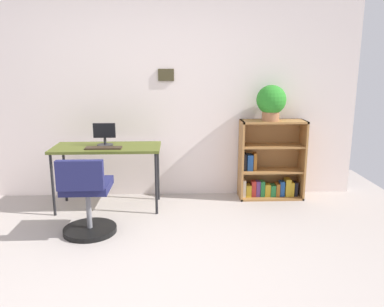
% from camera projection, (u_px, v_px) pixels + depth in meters
% --- Properties ---
extents(ground_plane, '(6.24, 6.24, 0.00)m').
position_uv_depth(ground_plane, '(128.00, 286.00, 2.92)').
color(ground_plane, '#AA9F97').
extents(wall_back, '(5.20, 0.12, 2.50)m').
position_uv_depth(wall_back, '(145.00, 95.00, 4.73)').
color(wall_back, silver).
rests_on(wall_back, ground_plane).
extents(desk, '(1.20, 0.55, 0.72)m').
position_uv_depth(desk, '(107.00, 151.00, 4.37)').
color(desk, '#4D561E').
rests_on(desk, ground_plane).
extents(monitor, '(0.25, 0.18, 0.26)m').
position_uv_depth(monitor, '(105.00, 135.00, 4.37)').
color(monitor, '#262628').
rests_on(monitor, desk).
extents(keyboard, '(0.39, 0.13, 0.02)m').
position_uv_depth(keyboard, '(104.00, 148.00, 4.24)').
color(keyboard, '#33271B').
rests_on(keyboard, desk).
extents(office_chair, '(0.52, 0.54, 0.80)m').
position_uv_depth(office_chair, '(87.00, 200.00, 3.72)').
color(office_chair, black).
rests_on(office_chair, ground_plane).
extents(bookshelf_low, '(0.78, 0.30, 0.97)m').
position_uv_depth(bookshelf_low, '(269.00, 164.00, 4.79)').
color(bookshelf_low, '#A06D38').
rests_on(bookshelf_low, ground_plane).
extents(potted_plant_on_shelf, '(0.35, 0.35, 0.42)m').
position_uv_depth(potted_plant_on_shelf, '(271.00, 101.00, 4.56)').
color(potted_plant_on_shelf, '#9E6642').
rests_on(potted_plant_on_shelf, bookshelf_low).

